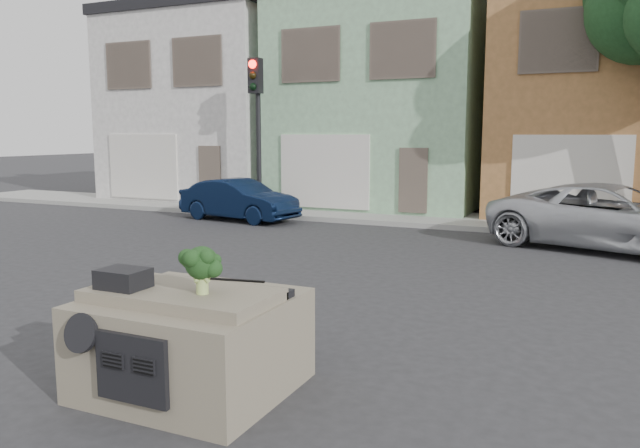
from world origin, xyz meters
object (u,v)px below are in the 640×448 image
Objects in this scene: navy_sedan at (239,220)px; silver_pickup at (611,250)px; traffic_signal at (257,138)px; broccoli at (202,270)px.

navy_sedan is 0.71× the size of silver_pickup.
traffic_signal is (-10.56, 1.88, 2.55)m from silver_pickup.
traffic_signal reaches higher than broccoli.
navy_sedan is at bearing 103.52° from silver_pickup.
silver_pickup is 11.30× the size of broccoli.
silver_pickup reaches higher than navy_sedan.
navy_sedan is 10.56m from silver_pickup.
broccoli reaches higher than silver_pickup.
navy_sedan is at bearing 120.50° from broccoli.
broccoli reaches higher than navy_sedan.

